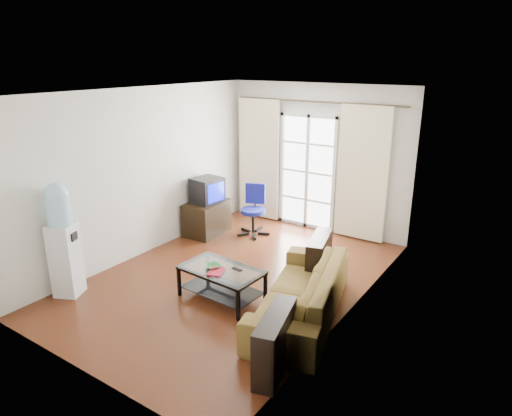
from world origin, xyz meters
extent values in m
plane|color=#562914|center=(0.00, 0.00, 0.00)|extent=(5.20, 5.20, 0.00)
plane|color=white|center=(0.00, 0.00, 2.70)|extent=(5.20, 5.20, 0.00)
cube|color=silver|center=(0.00, 2.60, 1.35)|extent=(3.60, 0.02, 2.70)
cube|color=silver|center=(0.00, -2.60, 1.35)|extent=(3.60, 0.02, 2.70)
cube|color=silver|center=(-1.80, 0.00, 1.35)|extent=(0.02, 5.20, 2.70)
cube|color=silver|center=(1.80, 0.00, 1.35)|extent=(0.02, 5.20, 2.70)
cube|color=white|center=(-0.15, 2.56, 1.07)|extent=(1.01, 0.02, 2.04)
cube|color=white|center=(-0.15, 2.54, 1.07)|extent=(1.16, 0.06, 2.15)
cylinder|color=#4C3F2D|center=(0.00, 2.50, 2.38)|extent=(3.30, 0.04, 0.04)
cube|color=#EFE8C0|center=(-1.20, 2.48, 1.20)|extent=(0.90, 0.07, 2.35)
cube|color=#EFE8C0|center=(0.95, 2.48, 1.20)|extent=(0.90, 0.07, 2.35)
cube|color=gray|center=(0.80, 2.50, 0.33)|extent=(0.64, 0.12, 0.64)
imported|color=olive|center=(1.32, -0.36, 0.33)|extent=(2.66, 1.97, 0.65)
cube|color=silver|center=(0.24, -0.60, 0.44)|extent=(1.14, 0.69, 0.01)
cube|color=black|center=(0.24, -0.60, 0.14)|extent=(1.07, 0.63, 0.01)
cube|color=black|center=(-0.30, -0.85, 0.22)|extent=(0.04, 0.04, 0.44)
cube|color=black|center=(0.74, -0.91, 0.22)|extent=(0.04, 0.04, 0.44)
cube|color=black|center=(-0.27, -0.28, 0.22)|extent=(0.04, 0.04, 0.44)
cube|color=black|center=(0.78, -0.34, 0.22)|extent=(0.04, 0.04, 0.44)
imported|color=#3A9034|center=(0.14, -0.64, 0.47)|extent=(0.33, 0.33, 0.05)
imported|color=#A71514|center=(0.17, -0.76, 0.46)|extent=(0.37, 0.39, 0.02)
cube|color=black|center=(0.43, -0.50, 0.46)|extent=(0.16, 0.06, 0.02)
cube|color=black|center=(-1.49, 1.17, 0.30)|extent=(0.61, 0.86, 0.61)
cube|color=black|center=(-1.47, 1.18, 0.84)|extent=(0.51, 0.55, 0.46)
cube|color=#0C19E5|center=(-1.24, 1.15, 0.84)|extent=(0.07, 0.40, 0.34)
cube|color=black|center=(-1.67, 1.21, 0.84)|extent=(0.18, 0.35, 0.30)
cylinder|color=black|center=(-0.75, 1.60, 0.23)|extent=(0.05, 0.05, 0.47)
cylinder|color=navy|center=(-0.75, 1.60, 0.46)|extent=(0.45, 0.45, 0.07)
cube|color=navy|center=(-0.82, 1.79, 0.73)|extent=(0.36, 0.18, 0.39)
cube|color=silver|center=(-1.60, -1.66, 0.51)|extent=(0.43, 0.43, 1.03)
cylinder|color=#92C7E2|center=(-1.60, -1.66, 1.23)|extent=(0.31, 0.31, 0.41)
sphere|color=#92C7E2|center=(-1.60, -1.66, 1.44)|extent=(0.31, 0.31, 0.31)
cube|color=black|center=(-1.45, -1.59, 0.87)|extent=(0.09, 0.14, 0.11)
camera|label=1|loc=(3.69, -4.91, 3.13)|focal=32.00mm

